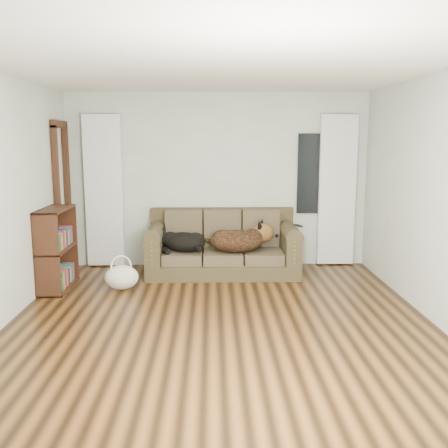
{
  "coord_description": "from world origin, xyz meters",
  "views": [
    {
      "loc": [
        -0.09,
        -5.03,
        1.93
      ],
      "look_at": [
        0.07,
        1.6,
        0.79
      ],
      "focal_mm": 40.0,
      "sensor_mm": 36.0,
      "label": 1
    }
  ],
  "objects_px": {
    "dog_black_lab": "(181,242)",
    "sofa": "(223,243)",
    "dog_shepherd": "(240,241)",
    "bookshelf": "(57,251)",
    "tote_bag": "(122,277)"
  },
  "relations": [
    {
      "from": "dog_shepherd",
      "to": "tote_bag",
      "type": "distance_m",
      "value": 1.72
    },
    {
      "from": "sofa",
      "to": "tote_bag",
      "type": "bearing_deg",
      "value": -150.66
    },
    {
      "from": "bookshelf",
      "to": "sofa",
      "type": "bearing_deg",
      "value": 12.4
    },
    {
      "from": "sofa",
      "to": "dog_shepherd",
      "type": "bearing_deg",
      "value": -24.35
    },
    {
      "from": "dog_black_lab",
      "to": "tote_bag",
      "type": "distance_m",
      "value": 1.04
    },
    {
      "from": "tote_bag",
      "to": "bookshelf",
      "type": "relative_size",
      "value": 0.42
    },
    {
      "from": "dog_shepherd",
      "to": "bookshelf",
      "type": "bearing_deg",
      "value": 12.16
    },
    {
      "from": "sofa",
      "to": "dog_black_lab",
      "type": "distance_m",
      "value": 0.6
    },
    {
      "from": "tote_bag",
      "to": "dog_black_lab",
      "type": "bearing_deg",
      "value": 42.17
    },
    {
      "from": "tote_bag",
      "to": "sofa",
      "type": "bearing_deg",
      "value": 29.34
    },
    {
      "from": "tote_bag",
      "to": "bookshelf",
      "type": "height_order",
      "value": "bookshelf"
    },
    {
      "from": "sofa",
      "to": "tote_bag",
      "type": "relative_size",
      "value": 4.89
    },
    {
      "from": "dog_black_lab",
      "to": "sofa",
      "type": "bearing_deg",
      "value": 35.56
    },
    {
      "from": "dog_shepherd",
      "to": "bookshelf",
      "type": "distance_m",
      "value": 2.46
    },
    {
      "from": "dog_shepherd",
      "to": "bookshelf",
      "type": "relative_size",
      "value": 0.75
    }
  ]
}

